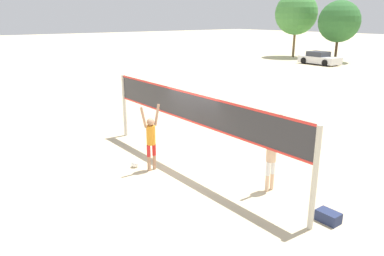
# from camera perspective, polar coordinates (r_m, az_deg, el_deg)

# --- Properties ---
(ground_plane) EXTENTS (200.00, 200.00, 0.00)m
(ground_plane) POSITION_cam_1_polar(r_m,az_deg,el_deg) (12.08, -0.00, -6.22)
(ground_plane) COLOR beige
(volleyball_net) EXTENTS (9.04, 0.13, 2.48)m
(volleyball_net) POSITION_cam_1_polar(r_m,az_deg,el_deg) (11.51, -0.00, 1.97)
(volleyball_net) COLOR beige
(volleyball_net) RESTS_ON ground_plane
(player_spiker) EXTENTS (0.28, 0.70, 2.11)m
(player_spiker) POSITION_cam_1_polar(r_m,az_deg,el_deg) (11.69, -6.28, -1.32)
(player_spiker) COLOR tan
(player_spiker) RESTS_ON ground_plane
(player_blocker) EXTENTS (0.28, 0.71, 2.16)m
(player_blocker) POSITION_cam_1_polar(r_m,az_deg,el_deg) (10.45, 12.01, -3.63)
(player_blocker) COLOR beige
(player_blocker) RESTS_ON ground_plane
(volleyball) EXTENTS (0.23, 0.23, 0.23)m
(volleyball) POSITION_cam_1_polar(r_m,az_deg,el_deg) (12.30, -8.71, -5.40)
(volleyball) COLOR white
(volleyball) RESTS_ON ground_plane
(gear_bag) EXTENTS (0.54, 0.35, 0.27)m
(gear_bag) POSITION_cam_1_polar(r_m,az_deg,el_deg) (9.67, 20.06, -12.57)
(gear_bag) COLOR navy
(gear_bag) RESTS_ON ground_plane
(parked_car_mid) EXTENTS (4.25, 2.03, 1.30)m
(parked_car_mid) POSITION_cam_1_polar(r_m,az_deg,el_deg) (40.82, 18.82, 9.99)
(parked_car_mid) COLOR silver
(parked_car_mid) RESTS_ON ground_plane
(tree_left_cluster) EXTENTS (4.30, 4.30, 6.35)m
(tree_left_cluster) POSITION_cam_1_polar(r_m,az_deg,el_deg) (43.55, 21.51, 14.86)
(tree_left_cluster) COLOR #4C3823
(tree_left_cluster) RESTS_ON ground_plane
(tree_right_cluster) EXTENTS (4.91, 4.91, 7.49)m
(tree_right_cluster) POSITION_cam_1_polar(r_m,az_deg,el_deg) (47.39, 15.59, 16.46)
(tree_right_cluster) COLOR brown
(tree_right_cluster) RESTS_ON ground_plane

